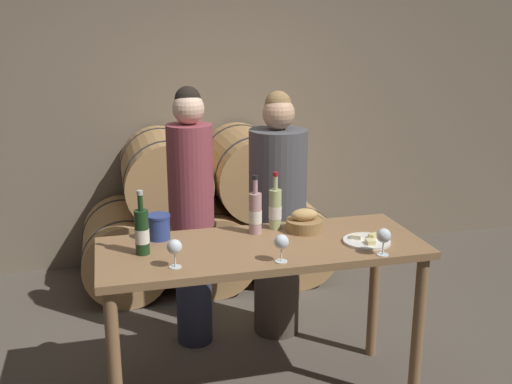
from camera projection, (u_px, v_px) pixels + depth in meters
name	position (u px, v px, depth m)	size (l,w,h in m)	color
stone_wall_back	(193.00, 76.00, 5.04)	(10.00, 0.12, 3.20)	#7F705B
barrel_stack	(208.00, 214.00, 4.80)	(1.99, 0.88, 1.23)	tan
tasting_table	(262.00, 268.00, 3.16)	(1.70, 0.66, 0.91)	olive
person_left	(192.00, 215.00, 3.75)	(0.28, 0.28, 1.67)	#2D334C
person_right	(277.00, 216.00, 3.89)	(0.37, 0.37, 1.63)	#4C4238
wine_bottle_red	(142.00, 232.00, 2.97)	(0.07, 0.07, 0.33)	#193819
wine_bottle_white	(275.00, 209.00, 3.34)	(0.07, 0.07, 0.33)	#ADBC7F
wine_bottle_rose	(255.00, 213.00, 3.27)	(0.07, 0.07, 0.33)	#BC8E93
blue_crock	(159.00, 226.00, 3.19)	(0.13, 0.13, 0.13)	navy
bread_basket	(304.00, 222.00, 3.32)	(0.20, 0.20, 0.13)	olive
cheese_plate	(367.00, 241.00, 3.15)	(0.25, 0.25, 0.04)	white
wine_glass_far_left	(175.00, 248.00, 2.81)	(0.07, 0.07, 0.14)	white
wine_glass_left	(281.00, 243.00, 2.87)	(0.07, 0.07, 0.14)	white
wine_glass_center	(384.00, 236.00, 2.96)	(0.07, 0.07, 0.14)	white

